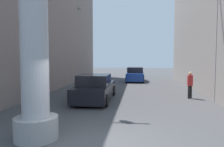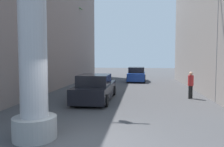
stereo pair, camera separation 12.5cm
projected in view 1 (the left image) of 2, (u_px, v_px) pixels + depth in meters
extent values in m
plane|color=#424244|center=(119.00, 92.00, 16.38)|extent=(84.58, 84.58, 0.00)
cube|color=slate|center=(18.00, 20.00, 19.27)|extent=(8.11, 25.76, 11.83)
cylinder|color=gray|center=(36.00, 128.00, 6.76)|extent=(1.34, 1.34, 0.70)
cylinder|color=#59595E|center=(218.00, 42.00, 12.23)|extent=(0.16, 0.16, 6.86)
cylinder|color=black|center=(88.00, 90.00, 15.09)|extent=(0.22, 0.64, 0.64)
cylinder|color=black|center=(113.00, 90.00, 14.90)|extent=(0.22, 0.64, 0.64)
cylinder|color=black|center=(73.00, 100.00, 11.49)|extent=(0.22, 0.64, 0.64)
cylinder|color=black|center=(106.00, 101.00, 11.30)|extent=(0.22, 0.64, 0.64)
cube|color=black|center=(95.00, 91.00, 13.18)|extent=(1.90, 5.19, 0.80)
cube|color=black|center=(94.00, 80.00, 12.74)|extent=(1.73, 2.19, 0.60)
cylinder|color=black|center=(129.00, 77.00, 25.58)|extent=(0.24, 0.65, 0.64)
cylinder|color=black|center=(143.00, 77.00, 25.34)|extent=(0.24, 0.65, 0.64)
cylinder|color=black|center=(126.00, 80.00, 22.57)|extent=(0.24, 0.65, 0.64)
cylinder|color=black|center=(143.00, 80.00, 22.33)|extent=(0.24, 0.65, 0.64)
cube|color=navy|center=(135.00, 76.00, 23.94)|extent=(1.92, 4.40, 0.80)
cube|color=black|center=(135.00, 70.00, 23.89)|extent=(1.72, 2.44, 0.60)
cylinder|color=brown|center=(69.00, 43.00, 24.40)|extent=(1.06, 0.59, 8.48)
ellipsoid|color=#32742D|center=(75.00, 6.00, 23.70)|extent=(1.48, 0.37, 0.97)
ellipsoid|color=#24732D|center=(75.00, 7.00, 24.30)|extent=(1.37, 1.35, 0.78)
ellipsoid|color=#2F652D|center=(68.00, 7.00, 24.61)|extent=(0.83, 1.59, 0.80)
ellipsoid|color=#286E2D|center=(62.00, 6.00, 24.13)|extent=(1.66, 0.84, 0.54)
ellipsoid|color=#327A2D|center=(60.00, 4.00, 23.47)|extent=(1.57, 1.12, 0.64)
ellipsoid|color=#1F742D|center=(63.00, 4.00, 23.07)|extent=(0.89, 1.53, 0.92)
ellipsoid|color=#23692D|center=(70.00, 5.00, 23.08)|extent=(1.18, 1.42, 0.92)
cylinder|color=black|center=(189.00, 92.00, 13.60)|extent=(0.14, 0.14, 0.80)
cylinder|color=black|center=(191.00, 92.00, 13.72)|extent=(0.14, 0.14, 0.80)
cylinder|color=#B22626|center=(190.00, 80.00, 13.61)|extent=(0.48, 0.48, 0.65)
sphere|color=tan|center=(190.00, 74.00, 13.58)|extent=(0.22, 0.22, 0.22)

